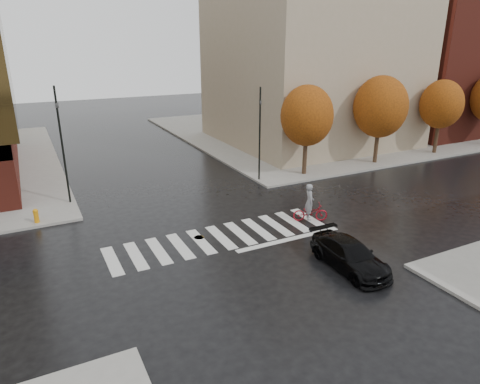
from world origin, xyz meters
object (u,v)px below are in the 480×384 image
object	(u,v)px
cyclist	(310,208)
traffic_light_nw	(61,139)
sedan	(350,255)
traffic_light_ne	(260,129)
fire_hydrant	(36,215)

from	to	relation	value
cyclist	traffic_light_nw	size ratio (longest dim) A/B	0.31
sedan	traffic_light_ne	distance (m)	13.23
sedan	traffic_light_nw	world-z (taller)	traffic_light_nw
traffic_light_nw	fire_hydrant	bearing A→B (deg)	-14.99
sedan	traffic_light_nw	bearing A→B (deg)	127.27
sedan	cyclist	distance (m)	5.32
traffic_light_nw	traffic_light_ne	xyz separation A→B (m)	(12.62, -1.31, -0.35)
traffic_light_ne	traffic_light_nw	bearing A→B (deg)	-11.09
sedan	traffic_light_ne	world-z (taller)	traffic_light_ne
traffic_light_nw	traffic_light_ne	size ratio (longest dim) A/B	1.08
sedan	traffic_light_nw	distance (m)	17.54
sedan	traffic_light_nw	xyz separation A→B (m)	(-10.11, 13.91, 3.49)
sedan	cyclist	size ratio (longest dim) A/B	1.98
traffic_light_nw	fire_hydrant	distance (m)	4.76
cyclist	traffic_light_nw	bearing A→B (deg)	77.18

